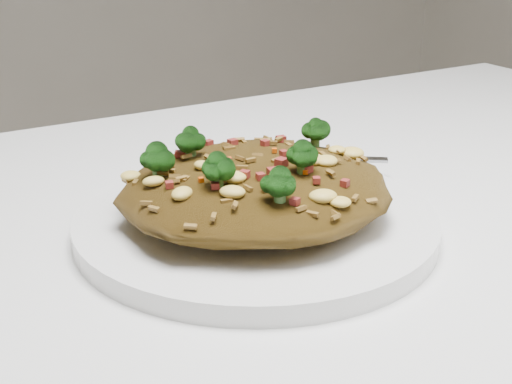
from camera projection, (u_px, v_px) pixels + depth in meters
plate at (256, 222)px, 0.49m from camera, size 0.25×0.25×0.01m
fried_rice at (256, 178)px, 0.48m from camera, size 0.18×0.17×0.06m
fork at (298, 157)px, 0.59m from camera, size 0.14×0.11×0.00m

